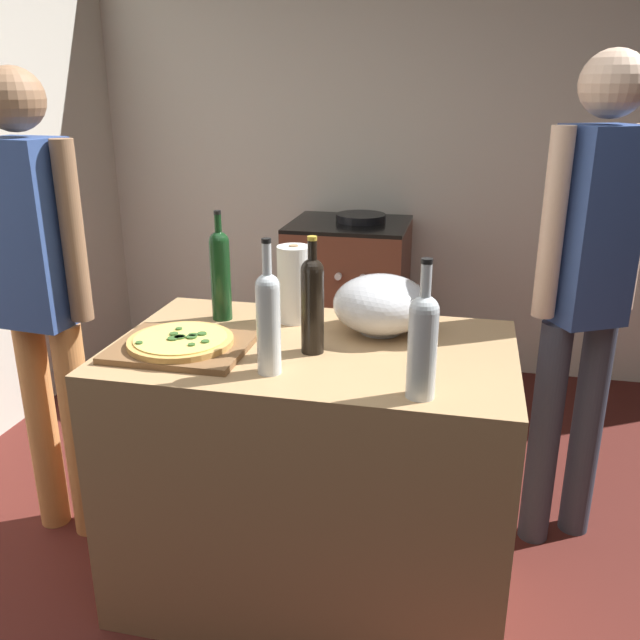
{
  "coord_description": "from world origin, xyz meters",
  "views": [
    {
      "loc": [
        0.34,
        -1.15,
        1.64
      ],
      "look_at": [
        -0.11,
        0.82,
        0.93
      ],
      "focal_mm": 37.66,
      "sensor_mm": 36.0,
      "label": 1
    }
  ],
  "objects_px": {
    "wine_bottle_dark": "(220,272)",
    "person_in_stripes": "(39,283)",
    "pizza": "(181,341)",
    "wine_bottle_clear": "(268,318)",
    "stove": "(348,304)",
    "paper_towel_roll": "(294,284)",
    "person_in_red": "(587,279)",
    "wine_bottle_green": "(423,341)",
    "wine_bottle_amber": "(312,301)",
    "mixing_bowl": "(381,304)"
  },
  "relations": [
    {
      "from": "wine_bottle_dark",
      "to": "person_in_stripes",
      "type": "bearing_deg",
      "value": -172.53
    },
    {
      "from": "pizza",
      "to": "wine_bottle_clear",
      "type": "height_order",
      "value": "wine_bottle_clear"
    },
    {
      "from": "stove",
      "to": "paper_towel_roll",
      "type": "bearing_deg",
      "value": -86.99
    },
    {
      "from": "person_in_stripes",
      "to": "person_in_red",
      "type": "distance_m",
      "value": 1.88
    },
    {
      "from": "wine_bottle_dark",
      "to": "stove",
      "type": "height_order",
      "value": "wine_bottle_dark"
    },
    {
      "from": "wine_bottle_clear",
      "to": "stove",
      "type": "height_order",
      "value": "wine_bottle_clear"
    },
    {
      "from": "wine_bottle_green",
      "to": "wine_bottle_clear",
      "type": "relative_size",
      "value": 0.96
    },
    {
      "from": "wine_bottle_green",
      "to": "stove",
      "type": "relative_size",
      "value": 0.37
    },
    {
      "from": "wine_bottle_clear",
      "to": "person_in_stripes",
      "type": "bearing_deg",
      "value": 160.97
    },
    {
      "from": "wine_bottle_dark",
      "to": "stove",
      "type": "relative_size",
      "value": 0.38
    },
    {
      "from": "paper_towel_roll",
      "to": "wine_bottle_green",
      "type": "bearing_deg",
      "value": -46.98
    },
    {
      "from": "pizza",
      "to": "wine_bottle_amber",
      "type": "height_order",
      "value": "wine_bottle_amber"
    },
    {
      "from": "wine_bottle_green",
      "to": "stove",
      "type": "height_order",
      "value": "wine_bottle_green"
    },
    {
      "from": "paper_towel_roll",
      "to": "wine_bottle_clear",
      "type": "height_order",
      "value": "wine_bottle_clear"
    },
    {
      "from": "mixing_bowl",
      "to": "stove",
      "type": "distance_m",
      "value": 1.64
    },
    {
      "from": "wine_bottle_dark",
      "to": "wine_bottle_clear",
      "type": "xyz_separation_m",
      "value": [
        0.29,
        -0.4,
        -0.01
      ]
    },
    {
      "from": "mixing_bowl",
      "to": "paper_towel_roll",
      "type": "height_order",
      "value": "paper_towel_roll"
    },
    {
      "from": "paper_towel_roll",
      "to": "wine_bottle_amber",
      "type": "relative_size",
      "value": 0.74
    },
    {
      "from": "paper_towel_roll",
      "to": "wine_bottle_amber",
      "type": "xyz_separation_m",
      "value": [
        0.12,
        -0.26,
        0.03
      ]
    },
    {
      "from": "paper_towel_roll",
      "to": "mixing_bowl",
      "type": "bearing_deg",
      "value": -8.61
    },
    {
      "from": "wine_bottle_dark",
      "to": "wine_bottle_clear",
      "type": "height_order",
      "value": "wine_bottle_clear"
    },
    {
      "from": "wine_bottle_green",
      "to": "person_in_stripes",
      "type": "xyz_separation_m",
      "value": [
        -1.35,
        0.38,
        -0.04
      ]
    },
    {
      "from": "person_in_red",
      "to": "wine_bottle_dark",
      "type": "bearing_deg",
      "value": -166.74
    },
    {
      "from": "wine_bottle_amber",
      "to": "person_in_red",
      "type": "height_order",
      "value": "person_in_red"
    },
    {
      "from": "mixing_bowl",
      "to": "wine_bottle_clear",
      "type": "distance_m",
      "value": 0.47
    },
    {
      "from": "stove",
      "to": "pizza",
      "type": "bearing_deg",
      "value": -95.96
    },
    {
      "from": "paper_towel_roll",
      "to": "wine_bottle_dark",
      "type": "relative_size",
      "value": 0.71
    },
    {
      "from": "wine_bottle_dark",
      "to": "paper_towel_roll",
      "type": "bearing_deg",
      "value": 7.55
    },
    {
      "from": "paper_towel_roll",
      "to": "stove",
      "type": "height_order",
      "value": "paper_towel_roll"
    },
    {
      "from": "wine_bottle_amber",
      "to": "wine_bottle_clear",
      "type": "height_order",
      "value": "wine_bottle_clear"
    },
    {
      "from": "mixing_bowl",
      "to": "wine_bottle_amber",
      "type": "bearing_deg",
      "value": -129.3
    },
    {
      "from": "mixing_bowl",
      "to": "wine_bottle_dark",
      "type": "relative_size",
      "value": 0.83
    },
    {
      "from": "paper_towel_roll",
      "to": "person_in_red",
      "type": "distance_m",
      "value": 0.99
    },
    {
      "from": "mixing_bowl",
      "to": "paper_towel_roll",
      "type": "xyz_separation_m",
      "value": [
        -0.3,
        0.05,
        0.03
      ]
    },
    {
      "from": "mixing_bowl",
      "to": "wine_bottle_clear",
      "type": "xyz_separation_m",
      "value": [
        -0.26,
        -0.39,
        0.07
      ]
    },
    {
      "from": "stove",
      "to": "person_in_stripes",
      "type": "relative_size",
      "value": 0.58
    },
    {
      "from": "wine_bottle_dark",
      "to": "wine_bottle_clear",
      "type": "relative_size",
      "value": 0.98
    },
    {
      "from": "wine_bottle_amber",
      "to": "wine_bottle_clear",
      "type": "distance_m",
      "value": 0.19
    },
    {
      "from": "pizza",
      "to": "wine_bottle_green",
      "type": "distance_m",
      "value": 0.76
    },
    {
      "from": "wine_bottle_amber",
      "to": "mixing_bowl",
      "type": "bearing_deg",
      "value": 50.7
    },
    {
      "from": "paper_towel_roll",
      "to": "wine_bottle_clear",
      "type": "relative_size",
      "value": 0.69
    },
    {
      "from": "person_in_stripes",
      "to": "wine_bottle_amber",
      "type": "bearing_deg",
      "value": -8.13
    },
    {
      "from": "mixing_bowl",
      "to": "person_in_red",
      "type": "relative_size",
      "value": 0.18
    },
    {
      "from": "pizza",
      "to": "mixing_bowl",
      "type": "height_order",
      "value": "mixing_bowl"
    },
    {
      "from": "paper_towel_roll",
      "to": "stove",
      "type": "xyz_separation_m",
      "value": [
        -0.08,
        1.46,
        -0.54
      ]
    },
    {
      "from": "pizza",
      "to": "person_in_stripes",
      "type": "relative_size",
      "value": 0.19
    },
    {
      "from": "pizza",
      "to": "person_in_stripes",
      "type": "height_order",
      "value": "person_in_stripes"
    },
    {
      "from": "paper_towel_roll",
      "to": "stove",
      "type": "distance_m",
      "value": 1.56
    },
    {
      "from": "wine_bottle_amber",
      "to": "person_in_stripes",
      "type": "xyz_separation_m",
      "value": [
        -1.01,
        0.14,
        -0.05
      ]
    },
    {
      "from": "pizza",
      "to": "paper_towel_roll",
      "type": "relative_size",
      "value": 1.21
    }
  ]
}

